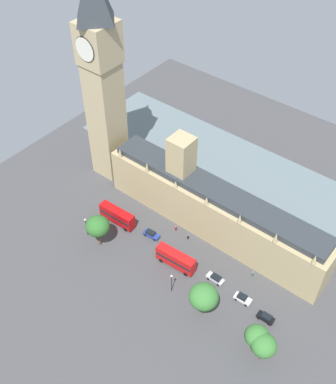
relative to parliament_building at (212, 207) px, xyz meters
name	(u,v)px	position (x,y,z in m)	size (l,w,h in m)	color
ground_plane	(209,233)	(1.99, 0.93, -7.60)	(133.45, 133.45, 0.00)	#424244
river_thames	(259,182)	(-23.53, 0.93, -7.47)	(28.57, 120.10, 0.25)	slate
parliament_building	(212,207)	(0.00, 0.00, 0.00)	(10.27, 63.45, 24.90)	tan
clock_tower	(102,76)	(-0.43, -37.08, 24.44)	(9.09, 9.09, 61.83)	tan
double_decker_bus_under_trees	(117,216)	(14.46, -20.67, -4.96)	(3.05, 10.61, 4.75)	#B20C0F
car_blue_midblock	(151,234)	(12.59, -10.34, -6.71)	(2.10, 4.64, 1.74)	navy
double_decker_bus_trailing	(176,259)	(16.05, 0.59, -4.96)	(3.30, 10.66, 4.75)	red
car_silver_far_end	(215,278)	(13.59, 10.91, -6.71)	(1.93, 4.45, 1.74)	#B7B7BC
car_white_leading	(243,298)	(14.25, 19.06, -6.71)	(2.17, 4.22, 1.74)	silver
car_black_near_tower	(266,317)	(15.24, 25.88, -6.71)	(1.99, 4.09, 1.74)	black
pedestrian_corner	(253,274)	(6.72, 17.21, -6.85)	(0.58, 0.66, 1.65)	#336B60
pedestrian_opposite_hall	(188,237)	(7.20, -2.25, -6.92)	(0.63, 0.62, 1.50)	black
pedestrian_by_river_gate	(176,228)	(6.82, -6.63, -6.87)	(0.63, 0.68, 1.62)	maroon
plane_tree_kerbside	(264,345)	(24.00, 29.75, -1.98)	(5.42, 5.42, 7.96)	brown
plane_tree_slot_10	(98,226)	(22.92, -18.99, -0.57)	(6.10, 6.10, 9.65)	brown
plane_tree_slot_11	(204,297)	(22.79, 13.62, -1.02)	(6.71, 6.71, 9.45)	brown
plane_tree_slot_12	(257,336)	(23.02, 27.58, -2.12)	(5.25, 5.25, 7.74)	brown
street_lamp_slot_13	(86,224)	(22.81, -23.77, -3.20)	(0.56, 0.56, 6.29)	black
street_lamp_slot_14	(172,280)	(22.56, 4.40, -3.26)	(0.56, 0.56, 6.19)	black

